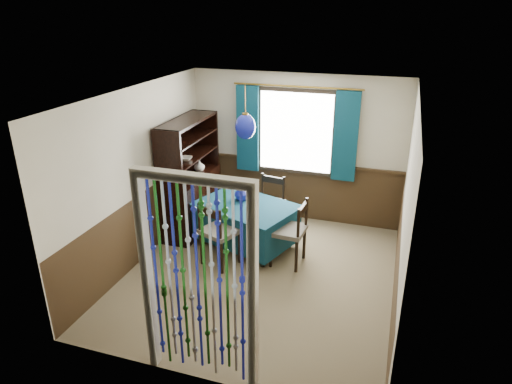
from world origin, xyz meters
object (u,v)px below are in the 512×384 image
(chair_left, at_px, (205,204))
(dining_table, at_px, (246,222))
(pendant_lamp, at_px, (245,127))
(vase_table, at_px, (242,193))
(chair_near, at_px, (219,232))
(bowl_shelf, at_px, (186,158))
(chair_far, at_px, (269,203))
(vase_sideboard, at_px, (199,165))
(sideboard, at_px, (191,192))
(chair_right, at_px, (290,231))

(chair_left, bearing_deg, dining_table, 76.10)
(pendant_lamp, relative_size, vase_table, 3.58)
(chair_left, bearing_deg, chair_near, 36.57)
(chair_near, bearing_deg, bowl_shelf, 159.84)
(chair_left, xyz_separation_m, bowl_shelf, (-0.23, -0.12, 0.78))
(chair_far, relative_size, vase_sideboard, 4.59)
(vase_table, bearing_deg, chair_left, 174.35)
(bowl_shelf, bearing_deg, chair_left, 26.70)
(pendant_lamp, height_order, vase_table, pendant_lamp)
(sideboard, bearing_deg, chair_right, -19.06)
(chair_right, height_order, sideboard, sideboard)
(chair_right, xyz_separation_m, vase_sideboard, (-1.79, 0.88, 0.51))
(chair_far, relative_size, pendant_lamp, 1.19)
(dining_table, height_order, chair_far, chair_far)
(chair_near, xyz_separation_m, pendant_lamp, (0.19, 0.64, 1.39))
(dining_table, xyz_separation_m, pendant_lamp, (0.00, -0.00, 1.49))
(bowl_shelf, bearing_deg, vase_sideboard, 90.00)
(chair_right, bearing_deg, vase_sideboard, 67.19)
(bowl_shelf, bearing_deg, chair_far, 22.19)
(chair_near, height_order, sideboard, sideboard)
(dining_table, bearing_deg, chair_right, -1.93)
(vase_sideboard, bearing_deg, chair_far, 0.70)
(chair_near, bearing_deg, chair_far, 95.13)
(vase_table, relative_size, vase_sideboard, 1.07)
(chair_left, relative_size, bowl_shelf, 4.35)
(dining_table, xyz_separation_m, vase_table, (-0.12, 0.16, 0.40))
(chair_right, xyz_separation_m, sideboard, (-1.85, 0.62, 0.12))
(bowl_shelf, bearing_deg, dining_table, -6.03)
(chair_left, bearing_deg, vase_sideboard, -145.51)
(chair_right, distance_m, pendant_lamp, 1.61)
(sideboard, bearing_deg, chair_left, -19.45)
(chair_far, distance_m, bowl_shelf, 1.52)
(chair_far, bearing_deg, sideboard, 21.08)
(sideboard, xyz_separation_m, bowl_shelf, (0.06, -0.22, 0.66))
(pendant_lamp, bearing_deg, chair_right, -21.17)
(chair_left, relative_size, chair_right, 0.99)
(sideboard, distance_m, vase_sideboard, 0.48)
(chair_right, height_order, bowl_shelf, bowl_shelf)
(bowl_shelf, distance_m, vase_sideboard, 0.54)
(chair_left, relative_size, sideboard, 0.52)
(vase_table, bearing_deg, sideboard, 170.18)
(sideboard, bearing_deg, chair_far, 11.77)
(chair_far, distance_m, vase_table, 0.62)
(chair_left, height_order, vase_sideboard, vase_sideboard)
(chair_left, distance_m, vase_sideboard, 0.67)
(chair_far, xyz_separation_m, pendant_lamp, (-0.18, -0.60, 1.41))
(chair_right, bearing_deg, sideboard, 74.86)
(chair_near, distance_m, vase_table, 0.85)
(chair_far, height_order, sideboard, sideboard)
(sideboard, height_order, vase_sideboard, sideboard)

